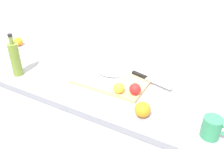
# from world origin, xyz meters

# --- Properties ---
(back_wall) EXTENTS (3.20, 0.05, 2.50)m
(back_wall) POSITION_xyz_m (0.00, 0.33, 1.25)
(back_wall) COLOR white
(back_wall) RESTS_ON ground_plane
(kitchen_counter) EXTENTS (2.00, 0.60, 0.90)m
(kitchen_counter) POSITION_xyz_m (0.00, 0.00, 0.45)
(kitchen_counter) COLOR white
(kitchen_counter) RESTS_ON ground_plane
(cutting_board) EXTENTS (0.45, 0.30, 0.02)m
(cutting_board) POSITION_xyz_m (0.24, 0.05, 0.91)
(cutting_board) COLOR tan
(cutting_board) RESTS_ON kitchen_counter
(white_plate) EXTENTS (0.25, 0.25, 0.01)m
(white_plate) POSITION_xyz_m (0.20, 0.05, 0.93)
(white_plate) COLOR white
(white_plate) RESTS_ON cutting_board
(fish_fillet) EXTENTS (0.19, 0.08, 0.04)m
(fish_fillet) POSITION_xyz_m (0.20, 0.05, 0.95)
(fish_fillet) COLOR #999E99
(fish_fillet) RESTS_ON white_plate
(chef_knife) EXTENTS (0.29, 0.10, 0.02)m
(chef_knife) POSITION_xyz_m (0.43, 0.15, 0.93)
(chef_knife) COLOR silver
(chef_knife) RESTS_ON cutting_board
(lemon_0) EXTENTS (0.06, 0.06, 0.06)m
(lemon_0) POSITION_xyz_m (0.35, -0.07, 0.95)
(lemon_0) COLOR yellow
(lemon_0) RESTS_ON cutting_board
(tomato_0) EXTENTS (0.07, 0.07, 0.07)m
(tomato_0) POSITION_xyz_m (0.44, -0.04, 0.95)
(tomato_0) COLOR red
(tomato_0) RESTS_ON cutting_board
(olive_oil_bottle) EXTENTS (0.06, 0.06, 0.29)m
(olive_oil_bottle) POSITION_xyz_m (-0.35, -0.18, 1.02)
(olive_oil_bottle) COLOR olive
(olive_oil_bottle) RESTS_ON kitchen_counter
(coffee_mug_0) EXTENTS (0.13, 0.09, 0.10)m
(coffee_mug_0) POSITION_xyz_m (0.87, -0.16, 0.95)
(coffee_mug_0) COLOR #338C59
(coffee_mug_0) RESTS_ON kitchen_counter
(orange_0) EXTENTS (0.08, 0.08, 0.08)m
(orange_0) POSITION_xyz_m (0.54, -0.18, 0.94)
(orange_0) COLOR orange
(orange_0) RESTS_ON kitchen_counter
(orange_1) EXTENTS (0.07, 0.07, 0.07)m
(orange_1) POSITION_xyz_m (-0.72, 0.17, 0.94)
(orange_1) COLOR orange
(orange_1) RESTS_ON kitchen_counter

